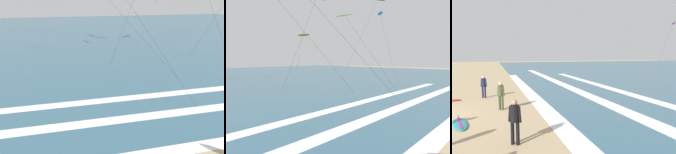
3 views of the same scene
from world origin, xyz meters
The scene contains 3 objects.
ocean_surface centered at (0.00, 51.20, 0.01)m, with size 140.00×90.00×0.01m, color #386075.
wave_foam_mid_break centered at (0.14, 10.65, 0.01)m, with size 59.70×1.01×0.01m, color white.
wave_foam_outer_break centered at (0.28, 13.97, 0.01)m, with size 42.10×0.98×0.01m, color white.
Camera 1 is at (-4.97, -3.31, 7.95)m, focal length 38.82 mm.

